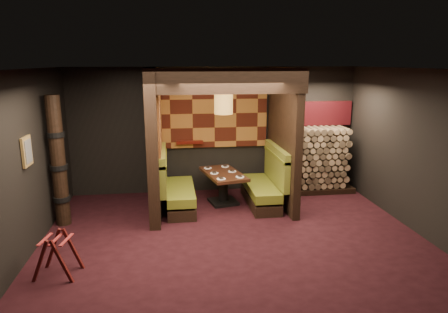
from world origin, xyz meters
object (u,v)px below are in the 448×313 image
(totem_column, at_px, (58,162))
(firewood_stack, at_px, (316,160))
(booth_bench_left, at_px, (175,190))
(dining_table, at_px, (223,183))
(luggage_rack, at_px, (57,253))
(pendant_lamp, at_px, (224,103))
(booth_bench_right, at_px, (265,186))

(totem_column, xyz_separation_m, firewood_stack, (5.33, 1.25, -0.44))
(totem_column, bearing_deg, booth_bench_left, 14.75)
(totem_column, bearing_deg, dining_table, 12.99)
(booth_bench_left, distance_m, totem_column, 2.30)
(firewood_stack, bearing_deg, luggage_rack, -147.58)
(booth_bench_left, bearing_deg, dining_table, 9.28)
(pendant_lamp, xyz_separation_m, luggage_rack, (-2.72, -2.56, -1.82))
(booth_bench_right, xyz_separation_m, firewood_stack, (1.35, 0.70, 0.35))
(booth_bench_left, bearing_deg, firewood_stack, 12.17)
(dining_table, xyz_separation_m, luggage_rack, (-2.72, -2.61, -0.12))
(dining_table, height_order, totem_column, totem_column)
(dining_table, bearing_deg, luggage_rack, -136.19)
(booth_bench_right, height_order, luggage_rack, booth_bench_right)
(booth_bench_left, bearing_deg, pendant_lamp, 6.52)
(luggage_rack, bearing_deg, booth_bench_left, 55.11)
(booth_bench_left, distance_m, dining_table, 1.03)
(dining_table, relative_size, luggage_rack, 2.08)
(luggage_rack, bearing_deg, pendant_lamp, 43.26)
(booth_bench_right, height_order, dining_table, booth_bench_right)
(pendant_lamp, distance_m, totem_column, 3.32)
(pendant_lamp, height_order, totem_column, pendant_lamp)
(luggage_rack, bearing_deg, firewood_stack, 32.42)
(booth_bench_right, distance_m, pendant_lamp, 1.96)
(booth_bench_left, xyz_separation_m, luggage_rack, (-1.70, -2.44, -0.07))
(booth_bench_left, xyz_separation_m, firewood_stack, (3.25, 0.70, 0.35))
(totem_column, distance_m, firewood_stack, 5.50)
(booth_bench_right, bearing_deg, booth_bench_left, 180.00)
(booth_bench_right, distance_m, dining_table, 0.89)
(booth_bench_right, height_order, totem_column, totem_column)
(totem_column, relative_size, firewood_stack, 1.39)
(dining_table, xyz_separation_m, pendant_lamp, (0.00, -0.05, 1.71))
(pendant_lamp, xyz_separation_m, totem_column, (-3.10, -0.67, -0.96))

